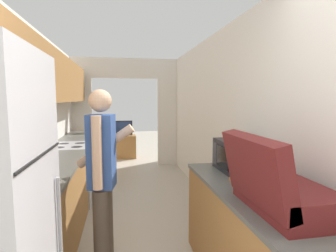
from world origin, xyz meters
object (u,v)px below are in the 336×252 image
at_px(person, 102,180).
at_px(tv_cabinet, 121,147).
at_px(range_oven, 71,173).
at_px(television, 120,128).
at_px(book_stack, 245,181).
at_px(suitcase, 275,187).
at_px(microwave, 238,156).

xyz_separation_m(person, tv_cabinet, (0.16, 4.78, -0.59)).
bearing_deg(range_oven, television, 75.18).
distance_m(person, book_stack, 1.20).
xyz_separation_m(person, suitcase, (1.11, -0.82, 0.14)).
bearing_deg(microwave, book_stack, -107.20).
relative_size(microwave, book_stack, 1.76).
distance_m(suitcase, book_stack, 0.53).
bearing_deg(person, book_stack, -94.47).
relative_size(person, microwave, 3.57).
distance_m(book_stack, television, 5.14).
bearing_deg(range_oven, microwave, -43.32).
height_order(person, tv_cabinet, person).
distance_m(range_oven, suitcase, 3.24).
xyz_separation_m(range_oven, microwave, (1.89, -1.78, 0.59)).
bearing_deg(person, television, 8.25).
relative_size(range_oven, microwave, 2.20).
xyz_separation_m(tv_cabinet, television, (0.00, -0.04, 0.50)).
distance_m(range_oven, person, 2.01).
distance_m(microwave, television, 4.79).
height_order(microwave, television, microwave).
xyz_separation_m(suitcase, microwave, (0.18, 0.91, -0.00)).
relative_size(suitcase, book_stack, 2.58).
bearing_deg(suitcase, tv_cabinet, 99.64).
distance_m(microwave, book_stack, 0.43).
bearing_deg(television, range_oven, -104.82).
relative_size(microwave, television, 0.74).
xyz_separation_m(microwave, television, (-1.13, 4.64, -0.23)).
bearing_deg(tv_cabinet, person, -91.91).
distance_m(person, tv_cabinet, 4.81).
bearing_deg(tv_cabinet, microwave, -76.48).
height_order(person, television, person).
bearing_deg(tv_cabinet, suitcase, -80.36).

